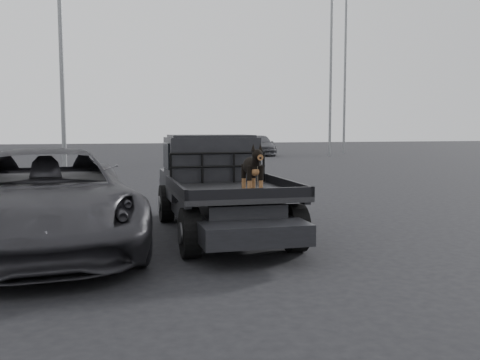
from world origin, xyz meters
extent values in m
plane|color=black|center=(0.00, 0.00, 0.00)|extent=(120.00, 120.00, 0.00)
imported|color=#2D2C31|center=(-3.61, 1.63, 0.80)|extent=(3.21, 6.01, 1.61)
imported|color=#4E4F54|center=(7.81, 28.93, 0.69)|extent=(2.53, 4.96, 1.38)
cylinder|color=slate|center=(12.31, 26.91, 6.25)|extent=(0.18, 0.18, 12.50)
cylinder|color=slate|center=(14.80, 29.98, 7.77)|extent=(0.18, 0.18, 15.53)
camera|label=1|loc=(-2.66, -7.34, 1.94)|focal=40.00mm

